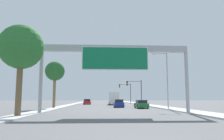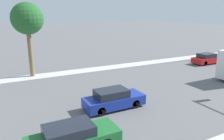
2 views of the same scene
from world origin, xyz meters
name	(u,v)px [view 2 (image 2 of 2)]	position (x,y,z in m)	size (l,w,h in m)	color
median_strip_left	(215,55)	(-9.00, 60.00, 0.07)	(2.00, 120.00, 0.15)	#BEBEBE
car_mid_left	(73,138)	(5.25, 30.76, 0.66)	(1.77, 4.72, 1.38)	#1E662D
car_near_left	(113,99)	(1.75, 34.97, 0.69)	(1.73, 4.48, 1.46)	navy
car_near_right	(207,59)	(-5.25, 53.32, 0.68)	(1.85, 4.29, 1.45)	red
palm_tree_background	(27,20)	(-9.42, 30.87, 6.16)	(3.29, 3.29, 7.91)	brown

